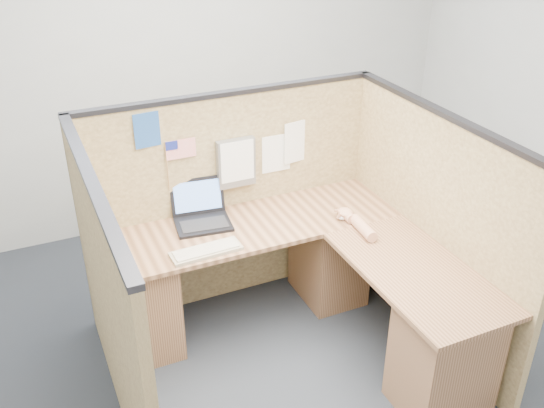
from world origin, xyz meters
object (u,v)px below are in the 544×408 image
laptop (199,212)px  l_desk (301,293)px  keyboard (206,251)px  mouse (345,216)px

laptop → l_desk: bearing=-43.6°
l_desk → keyboard: 0.68m
l_desk → mouse: mouse is taller
mouse → l_desk: bearing=-153.6°
laptop → keyboard: (-0.09, -0.38, -0.05)m
keyboard → laptop: bearing=74.8°
l_desk → mouse: bearing=26.4°
mouse → laptop: bearing=157.5°
l_desk → keyboard: (-0.55, 0.19, 0.35)m
l_desk → keyboard: bearing=161.0°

